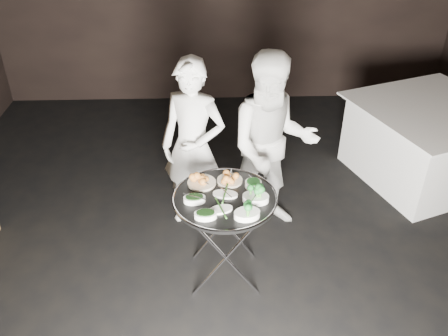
{
  "coord_description": "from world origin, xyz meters",
  "views": [
    {
      "loc": [
        -0.24,
        -2.73,
        2.86
      ],
      "look_at": [
        -0.13,
        0.2,
        0.95
      ],
      "focal_mm": 38.0,
      "sensor_mm": 36.0,
      "label": 1
    }
  ],
  "objects_px": {
    "waiter_right": "(272,145)",
    "serving_tray": "(225,198)",
    "waiter_left": "(193,147)",
    "tray_stand": "(225,234)",
    "dining_table": "(427,143)"
  },
  "relations": [
    {
      "from": "tray_stand",
      "to": "dining_table",
      "type": "xyz_separation_m",
      "value": [
        2.16,
        1.39,
        -0.03
      ]
    },
    {
      "from": "tray_stand",
      "to": "waiter_left",
      "type": "distance_m",
      "value": 0.85
    },
    {
      "from": "waiter_left",
      "to": "dining_table",
      "type": "bearing_deg",
      "value": 36.76
    },
    {
      "from": "waiter_left",
      "to": "waiter_right",
      "type": "relative_size",
      "value": 0.96
    },
    {
      "from": "serving_tray",
      "to": "dining_table",
      "type": "relative_size",
      "value": 0.55
    },
    {
      "from": "tray_stand",
      "to": "waiter_left",
      "type": "xyz_separation_m",
      "value": [
        -0.24,
        0.73,
        0.36
      ]
    },
    {
      "from": "waiter_right",
      "to": "serving_tray",
      "type": "bearing_deg",
      "value": -125.54
    },
    {
      "from": "tray_stand",
      "to": "dining_table",
      "type": "height_order",
      "value": "dining_table"
    },
    {
      "from": "waiter_left",
      "to": "dining_table",
      "type": "relative_size",
      "value": 1.13
    },
    {
      "from": "waiter_right",
      "to": "dining_table",
      "type": "xyz_separation_m",
      "value": [
        1.73,
        0.71,
        -0.42
      ]
    },
    {
      "from": "tray_stand",
      "to": "serving_tray",
      "type": "height_order",
      "value": "serving_tray"
    },
    {
      "from": "waiter_right",
      "to": "tray_stand",
      "type": "bearing_deg",
      "value": -125.54
    },
    {
      "from": "dining_table",
      "to": "tray_stand",
      "type": "bearing_deg",
      "value": -147.11
    },
    {
      "from": "serving_tray",
      "to": "dining_table",
      "type": "height_order",
      "value": "serving_tray"
    },
    {
      "from": "tray_stand",
      "to": "serving_tray",
      "type": "bearing_deg",
      "value": -14.04
    }
  ]
}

